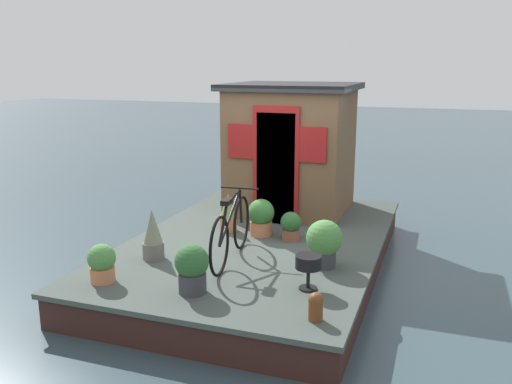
{
  "coord_description": "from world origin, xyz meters",
  "views": [
    {
      "loc": [
        -6.92,
        -2.38,
        2.86
      ],
      "look_at": [
        -0.2,
        0.0,
        1.15
      ],
      "focal_mm": 37.71,
      "sensor_mm": 36.0,
      "label": 1
    }
  ],
  "objects_px": {
    "charcoal_grill": "(308,264)",
    "potted_plant_ivy": "(153,235)",
    "potted_plant_rosemary": "(192,268)",
    "potted_plant_sage": "(291,226)",
    "potted_plant_lavender": "(261,217)",
    "bicycle": "(231,231)",
    "potted_plant_geranium": "(228,213)",
    "potted_plant_fern": "(324,242)",
    "houseboat_cabin": "(292,147)",
    "mooring_bollard": "(316,306)",
    "potted_plant_succulent": "(102,263)"
  },
  "relations": [
    {
      "from": "potted_plant_fern",
      "to": "potted_plant_lavender",
      "type": "xyz_separation_m",
      "value": [
        0.9,
        1.12,
        -0.04
      ]
    },
    {
      "from": "potted_plant_geranium",
      "to": "charcoal_grill",
      "type": "distance_m",
      "value": 2.33
    },
    {
      "from": "bicycle",
      "to": "potted_plant_lavender",
      "type": "xyz_separation_m",
      "value": [
        1.09,
        -0.02,
        -0.12
      ]
    },
    {
      "from": "potted_plant_ivy",
      "to": "bicycle",
      "type": "bearing_deg",
      "value": -74.62
    },
    {
      "from": "charcoal_grill",
      "to": "potted_plant_ivy",
      "type": "bearing_deg",
      "value": 82.53
    },
    {
      "from": "houseboat_cabin",
      "to": "potted_plant_ivy",
      "type": "distance_m",
      "value": 3.12
    },
    {
      "from": "potted_plant_lavender",
      "to": "bicycle",
      "type": "bearing_deg",
      "value": 179.07
    },
    {
      "from": "potted_plant_lavender",
      "to": "charcoal_grill",
      "type": "distance_m",
      "value": 1.97
    },
    {
      "from": "bicycle",
      "to": "potted_plant_geranium",
      "type": "xyz_separation_m",
      "value": [
        1.13,
        0.51,
        -0.12
      ]
    },
    {
      "from": "potted_plant_geranium",
      "to": "potted_plant_lavender",
      "type": "height_order",
      "value": "potted_plant_geranium"
    },
    {
      "from": "potted_plant_succulent",
      "to": "potted_plant_rosemary",
      "type": "height_order",
      "value": "potted_plant_rosemary"
    },
    {
      "from": "potted_plant_rosemary",
      "to": "charcoal_grill",
      "type": "bearing_deg",
      "value": -66.72
    },
    {
      "from": "potted_plant_rosemary",
      "to": "charcoal_grill",
      "type": "height_order",
      "value": "potted_plant_rosemary"
    },
    {
      "from": "potted_plant_succulent",
      "to": "potted_plant_rosemary",
      "type": "distance_m",
      "value": 1.09
    },
    {
      "from": "houseboat_cabin",
      "to": "potted_plant_sage",
      "type": "distance_m",
      "value": 1.84
    },
    {
      "from": "potted_plant_sage",
      "to": "potted_plant_fern",
      "type": "distance_m",
      "value": 1.07
    },
    {
      "from": "potted_plant_rosemary",
      "to": "bicycle",
      "type": "bearing_deg",
      "value": -1.91
    },
    {
      "from": "charcoal_grill",
      "to": "potted_plant_geranium",
      "type": "bearing_deg",
      "value": 44.32
    },
    {
      "from": "potted_plant_fern",
      "to": "bicycle",
      "type": "bearing_deg",
      "value": 99.65
    },
    {
      "from": "potted_plant_lavender",
      "to": "potted_plant_geranium",
      "type": "bearing_deg",
      "value": 85.64
    },
    {
      "from": "potted_plant_succulent",
      "to": "mooring_bollard",
      "type": "relative_size",
      "value": 1.55
    },
    {
      "from": "houseboat_cabin",
      "to": "potted_plant_rosemary",
      "type": "distance_m",
      "value": 3.71
    },
    {
      "from": "potted_plant_rosemary",
      "to": "potted_plant_fern",
      "type": "xyz_separation_m",
      "value": [
        1.23,
        -1.17,
        0.03
      ]
    },
    {
      "from": "potted_plant_succulent",
      "to": "charcoal_grill",
      "type": "xyz_separation_m",
      "value": [
        0.57,
        -2.24,
        0.07
      ]
    },
    {
      "from": "mooring_bollard",
      "to": "potted_plant_fern",
      "type": "bearing_deg",
      "value": 9.4
    },
    {
      "from": "houseboat_cabin",
      "to": "potted_plant_fern",
      "type": "distance_m",
      "value": 2.75
    },
    {
      "from": "bicycle",
      "to": "potted_plant_sage",
      "type": "bearing_deg",
      "value": -24.78
    },
    {
      "from": "potted_plant_rosemary",
      "to": "charcoal_grill",
      "type": "xyz_separation_m",
      "value": [
        0.5,
        -1.16,
        0.01
      ]
    },
    {
      "from": "potted_plant_rosemary",
      "to": "potted_plant_fern",
      "type": "distance_m",
      "value": 1.69
    },
    {
      "from": "potted_plant_geranium",
      "to": "potted_plant_rosemary",
      "type": "bearing_deg",
      "value": -167.69
    },
    {
      "from": "houseboat_cabin",
      "to": "potted_plant_geranium",
      "type": "bearing_deg",
      "value": 159.79
    },
    {
      "from": "potted_plant_ivy",
      "to": "potted_plant_lavender",
      "type": "distance_m",
      "value": 1.67
    },
    {
      "from": "potted_plant_fern",
      "to": "potted_plant_lavender",
      "type": "height_order",
      "value": "potted_plant_fern"
    },
    {
      "from": "houseboat_cabin",
      "to": "charcoal_grill",
      "type": "bearing_deg",
      "value": -160.88
    },
    {
      "from": "potted_plant_ivy",
      "to": "potted_plant_fern",
      "type": "height_order",
      "value": "potted_plant_ivy"
    },
    {
      "from": "houseboat_cabin",
      "to": "bicycle",
      "type": "distance_m",
      "value": 2.68
    },
    {
      "from": "charcoal_grill",
      "to": "potted_plant_sage",
      "type": "bearing_deg",
      "value": 22.29
    },
    {
      "from": "potted_plant_ivy",
      "to": "potted_plant_rosemary",
      "type": "relative_size",
      "value": 1.2
    },
    {
      "from": "potted_plant_ivy",
      "to": "potted_plant_sage",
      "type": "bearing_deg",
      "value": -47.86
    },
    {
      "from": "potted_plant_sage",
      "to": "charcoal_grill",
      "type": "relative_size",
      "value": 1.03
    },
    {
      "from": "potted_plant_ivy",
      "to": "mooring_bollard",
      "type": "relative_size",
      "value": 2.27
    },
    {
      "from": "potted_plant_succulent",
      "to": "potted_plant_rosemary",
      "type": "relative_size",
      "value": 0.82
    },
    {
      "from": "potted_plant_ivy",
      "to": "mooring_bollard",
      "type": "xyz_separation_m",
      "value": [
        -0.96,
        -2.32,
        -0.16
      ]
    },
    {
      "from": "potted_plant_fern",
      "to": "charcoal_grill",
      "type": "distance_m",
      "value": 0.73
    },
    {
      "from": "potted_plant_lavender",
      "to": "mooring_bollard",
      "type": "xyz_separation_m",
      "value": [
        -2.32,
        -1.35,
        -0.12
      ]
    },
    {
      "from": "houseboat_cabin",
      "to": "bicycle",
      "type": "height_order",
      "value": "houseboat_cabin"
    },
    {
      "from": "potted_plant_lavender",
      "to": "charcoal_grill",
      "type": "height_order",
      "value": "potted_plant_lavender"
    },
    {
      "from": "bicycle",
      "to": "potted_plant_ivy",
      "type": "relative_size",
      "value": 2.59
    },
    {
      "from": "bicycle",
      "to": "potted_plant_ivy",
      "type": "bearing_deg",
      "value": 105.38
    },
    {
      "from": "houseboat_cabin",
      "to": "potted_plant_lavender",
      "type": "distance_m",
      "value": 1.7
    }
  ]
}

